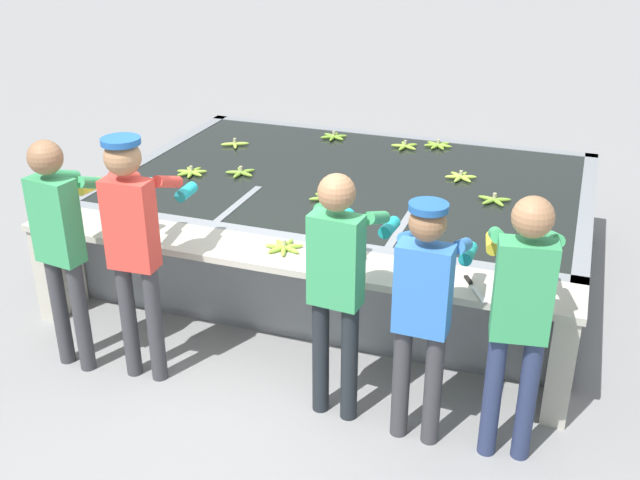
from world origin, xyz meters
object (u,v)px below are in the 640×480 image
at_px(worker_4, 521,306).
at_px(banana_bunch_floating_1, 334,137).
at_px(worker_3, 424,302).
at_px(worker_1, 134,236).
at_px(banana_bunch_ledge_0, 284,247).
at_px(knife_0, 472,285).
at_px(banana_bunch_floating_0, 461,177).
at_px(banana_bunch_floating_3, 438,145).
at_px(banana_bunch_floating_2, 326,198).
at_px(banana_bunch_floating_5, 235,144).
at_px(banana_bunch_floating_6, 405,146).
at_px(banana_bunch_floating_7, 241,172).
at_px(worker_0, 62,235).
at_px(banana_bunch_floating_4, 494,200).
at_px(worker_2, 338,276).
at_px(banana_bunch_floating_8, 191,172).

relative_size(worker_4, banana_bunch_floating_1, 6.01).
bearing_deg(worker_3, worker_1, 179.90).
bearing_deg(banana_bunch_ledge_0, knife_0, -4.02).
relative_size(banana_bunch_floating_0, banana_bunch_floating_3, 1.00).
xyz_separation_m(banana_bunch_floating_2, banana_bunch_floating_5, (-1.34, 1.08, 0.00)).
height_order(worker_3, worker_4, worker_4).
xyz_separation_m(banana_bunch_floating_1, banana_bunch_floating_6, (0.77, -0.06, 0.00)).
bearing_deg(worker_3, banana_bunch_ledge_0, 151.76).
xyz_separation_m(banana_bunch_floating_2, banana_bunch_ledge_0, (0.03, -0.99, 0.00)).
distance_m(worker_1, banana_bunch_floating_5, 2.74).
bearing_deg(banana_bunch_floating_7, banana_bunch_floating_1, 71.74).
bearing_deg(banana_bunch_floating_2, banana_bunch_floating_7, 160.23).
distance_m(banana_bunch_floating_0, banana_bunch_floating_3, 0.92).
distance_m(banana_bunch_floating_1, banana_bunch_floating_5, 1.02).
distance_m(worker_1, worker_4, 2.49).
bearing_deg(worker_1, banana_bunch_floating_7, 94.39).
distance_m(worker_0, banana_bunch_floating_4, 3.35).
distance_m(banana_bunch_floating_4, banana_bunch_floating_6, 1.54).
bearing_deg(banana_bunch_ledge_0, banana_bunch_floating_7, 125.98).
distance_m(worker_1, banana_bunch_floating_4, 2.91).
bearing_deg(banana_bunch_floating_7, banana_bunch_ledge_0, -54.02).
relative_size(worker_1, banana_bunch_floating_0, 6.24).
distance_m(worker_1, banana_bunch_floating_0, 3.03).
relative_size(worker_2, banana_bunch_floating_2, 5.95).
xyz_separation_m(worker_1, worker_2, (1.39, 0.05, -0.07)).
distance_m(worker_4, banana_bunch_floating_5, 4.04).
distance_m(banana_bunch_floating_0, knife_0, 2.01).
bearing_deg(worker_0, banana_bunch_ledge_0, 25.82).
relative_size(worker_2, banana_bunch_floating_7, 6.03).
xyz_separation_m(banana_bunch_floating_5, banana_bunch_ledge_0, (1.37, -2.06, 0.00)).
bearing_deg(banana_bunch_floating_7, banana_bunch_floating_6, 46.20).
bearing_deg(worker_4, banana_bunch_floating_2, 137.50).
bearing_deg(worker_4, banana_bunch_floating_5, 139.09).
xyz_separation_m(worker_3, knife_0, (0.21, 0.51, -0.11)).
bearing_deg(worker_2, knife_0, 31.16).
relative_size(worker_2, knife_0, 5.23).
bearing_deg(banana_bunch_floating_2, banana_bunch_floating_3, 71.58).
xyz_separation_m(worker_1, banana_bunch_floating_0, (1.73, 2.48, -0.23)).
height_order(worker_4, banana_bunch_floating_5, worker_4).
relative_size(banana_bunch_floating_1, banana_bunch_floating_5, 1.07).
xyz_separation_m(banana_bunch_floating_0, knife_0, (0.42, -1.97, -0.01)).
relative_size(banana_bunch_floating_7, knife_0, 0.87).
height_order(worker_2, banana_bunch_floating_7, worker_2).
xyz_separation_m(banana_bunch_floating_1, knife_0, (1.86, -2.72, -0.01)).
xyz_separation_m(banana_bunch_floating_4, banana_bunch_floating_7, (-2.23, -0.10, 0.00)).
distance_m(worker_0, worker_1, 0.55).
height_order(worker_0, banana_bunch_floating_5, worker_0).
relative_size(worker_2, banana_bunch_floating_8, 5.96).
height_order(worker_1, worker_3, worker_1).
distance_m(banana_bunch_ledge_0, knife_0, 1.34).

